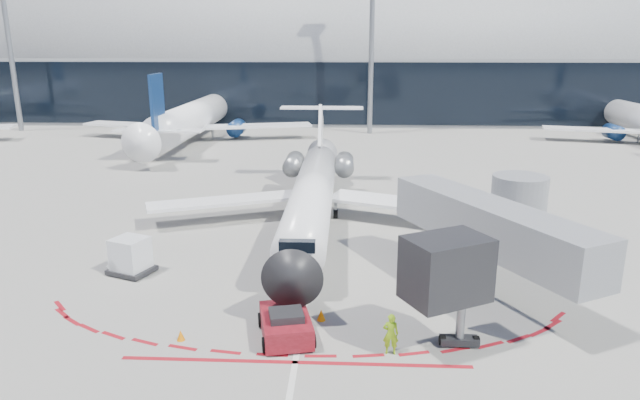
{
  "coord_description": "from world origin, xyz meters",
  "views": [
    {
      "loc": [
        1.97,
        -31.51,
        12.27
      ],
      "look_at": [
        0.28,
        3.02,
        2.69
      ],
      "focal_mm": 32.0,
      "sensor_mm": 36.0,
      "label": 1
    }
  ],
  "objects_px": {
    "regional_jet": "(313,190)",
    "uld_container": "(131,256)",
    "ramp_worker": "(391,334)",
    "pushback_tug": "(286,324)"
  },
  "relations": [
    {
      "from": "ramp_worker",
      "to": "regional_jet",
      "type": "bearing_deg",
      "value": -74.77
    },
    {
      "from": "pushback_tug",
      "to": "uld_container",
      "type": "relative_size",
      "value": 1.95
    },
    {
      "from": "pushback_tug",
      "to": "ramp_worker",
      "type": "relative_size",
      "value": 2.98
    },
    {
      "from": "regional_jet",
      "to": "uld_container",
      "type": "xyz_separation_m",
      "value": [
        -9.44,
        -9.39,
        -1.42
      ]
    },
    {
      "from": "regional_jet",
      "to": "pushback_tug",
      "type": "bearing_deg",
      "value": -90.82
    },
    {
      "from": "uld_container",
      "to": "regional_jet",
      "type": "bearing_deg",
      "value": 66.4
    },
    {
      "from": "regional_jet",
      "to": "ramp_worker",
      "type": "relative_size",
      "value": 16.41
    },
    {
      "from": "pushback_tug",
      "to": "ramp_worker",
      "type": "bearing_deg",
      "value": -27.34
    },
    {
      "from": "regional_jet",
      "to": "uld_container",
      "type": "distance_m",
      "value": 13.39
    },
    {
      "from": "pushback_tug",
      "to": "uld_container",
      "type": "height_order",
      "value": "uld_container"
    }
  ]
}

